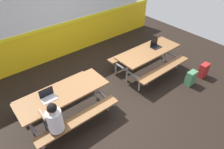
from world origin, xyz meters
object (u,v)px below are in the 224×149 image
object	(u,v)px
backpack_dark	(191,78)
satchel_spare	(203,70)
picnic_table_left	(64,98)
student_nearer	(54,120)
laptop_silver	(48,97)
laptop_dark	(155,46)
picnic_table_right	(148,55)

from	to	relation	value
backpack_dark	satchel_spare	world-z (taller)	same
picnic_table_left	student_nearer	size ratio (longest dim) A/B	1.73
student_nearer	satchel_spare	size ratio (longest dim) A/B	2.74
picnic_table_left	student_nearer	distance (m)	0.76
laptop_silver	laptop_dark	world-z (taller)	same
picnic_table_left	satchel_spare	bearing A→B (deg)	-17.18
student_nearer	laptop_dark	distance (m)	3.77
student_nearer	laptop_silver	bearing A→B (deg)	73.31
laptop_dark	picnic_table_left	bearing A→B (deg)	-178.77
laptop_silver	backpack_dark	bearing A→B (deg)	-18.73
laptop_silver	satchel_spare	bearing A→B (deg)	-16.42
laptop_silver	laptop_dark	size ratio (longest dim) A/B	1.00
picnic_table_left	backpack_dark	bearing A→B (deg)	-19.83
picnic_table_right	laptop_silver	size ratio (longest dim) A/B	6.53
laptop_silver	student_nearer	bearing A→B (deg)	-106.69
laptop_silver	satchel_spare	xyz separation A→B (m)	(4.33, -1.28, -0.57)
laptop_silver	backpack_dark	distance (m)	3.95
picnic_table_right	picnic_table_left	bearing A→B (deg)	-179.37
satchel_spare	backpack_dark	bearing A→B (deg)	177.97
picnic_table_left	student_nearer	xyz separation A→B (m)	(-0.50, -0.56, 0.13)
picnic_table_left	satchel_spare	size ratio (longest dim) A/B	4.75
student_nearer	backpack_dark	bearing A→B (deg)	-9.67
picnic_table_left	laptop_dark	size ratio (longest dim) A/B	6.53
picnic_table_right	laptop_dark	xyz separation A→B (m)	(0.33, 0.04, 0.21)
student_nearer	backpack_dark	xyz separation A→B (m)	(3.88, -0.66, -0.49)
satchel_spare	laptop_silver	bearing A→B (deg)	163.58
picnic_table_left	satchel_spare	distance (m)	4.21
student_nearer	laptop_silver	xyz separation A→B (m)	(0.18, 0.59, 0.08)
laptop_silver	satchel_spare	world-z (taller)	laptop_silver
picnic_table_right	student_nearer	world-z (taller)	student_nearer
picnic_table_right	laptop_silver	bearing A→B (deg)	179.89
backpack_dark	laptop_dark	bearing A→B (deg)	97.31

